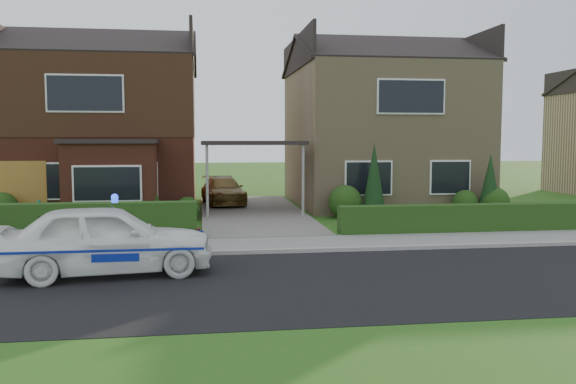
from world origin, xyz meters
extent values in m
plane|color=#1A5216|center=(0.00, 0.00, 0.00)|extent=(120.00, 120.00, 0.00)
cube|color=black|center=(0.00, 0.00, 0.00)|extent=(60.00, 6.00, 0.02)
cube|color=#9E9993|center=(0.00, 3.05, 0.06)|extent=(60.00, 0.16, 0.12)
cube|color=slate|center=(0.00, 4.10, 0.05)|extent=(60.00, 2.00, 0.10)
cube|color=#1A5216|center=(0.00, -5.00, 0.00)|extent=(60.00, 4.00, 0.01)
cube|color=#666059|center=(0.00, 11.00, 0.06)|extent=(3.80, 12.00, 0.12)
cube|color=brown|center=(-5.80, 14.00, 2.90)|extent=(7.20, 8.00, 5.80)
cube|color=white|center=(-7.38, 9.98, 1.40)|extent=(1.80, 0.08, 1.30)
cube|color=white|center=(-4.22, 9.98, 1.40)|extent=(1.60, 0.08, 1.30)
cube|color=white|center=(-5.80, 9.98, 4.40)|extent=(2.60, 0.08, 1.30)
cube|color=black|center=(-5.80, 14.00, 4.35)|extent=(7.26, 8.06, 2.90)
cube|color=brown|center=(-4.94, 9.30, 1.35)|extent=(3.00, 1.40, 2.70)
cube|color=black|center=(-4.94, 9.30, 2.77)|extent=(3.20, 1.60, 0.14)
cube|color=tan|center=(5.80, 14.00, 2.90)|extent=(7.20, 8.00, 5.80)
cube|color=white|center=(4.22, 9.98, 1.40)|extent=(1.80, 0.08, 1.30)
cube|color=white|center=(7.38, 9.98, 1.40)|extent=(1.60, 0.08, 1.30)
cube|color=white|center=(5.80, 9.98, 4.40)|extent=(2.60, 0.08, 1.30)
cube|color=black|center=(0.00, 11.00, 2.70)|extent=(3.80, 3.00, 0.14)
cylinder|color=gray|center=(-1.70, 9.60, 1.35)|extent=(0.10, 0.10, 2.70)
cylinder|color=gray|center=(1.70, 9.60, 1.35)|extent=(0.10, 0.10, 2.70)
cube|color=brown|center=(-8.25, 9.96, 1.05)|extent=(2.20, 0.10, 2.10)
cube|color=brown|center=(-5.80, 5.30, 0.18)|extent=(7.70, 0.25, 0.36)
cube|color=#133310|center=(-5.80, 5.45, 0.00)|extent=(7.50, 0.55, 0.90)
cube|color=#133310|center=(5.80, 5.35, 0.00)|extent=(7.50, 0.55, 0.80)
sphere|color=#133310|center=(-8.50, 9.50, 0.54)|extent=(1.08, 1.08, 1.08)
sphere|color=#133310|center=(-4.00, 9.30, 0.66)|extent=(1.32, 1.32, 1.32)
sphere|color=#133310|center=(-2.40, 9.60, 0.42)|extent=(0.84, 0.84, 0.84)
sphere|color=#133310|center=(3.20, 9.40, 0.60)|extent=(1.20, 1.20, 1.20)
sphere|color=#133310|center=(7.80, 9.50, 0.48)|extent=(0.96, 0.96, 0.96)
sphere|color=#133310|center=(8.80, 9.20, 0.54)|extent=(1.08, 1.08, 1.08)
cone|color=black|center=(4.20, 9.20, 1.30)|extent=(0.90, 0.90, 2.60)
cone|color=black|center=(8.60, 9.20, 1.10)|extent=(0.90, 0.90, 2.20)
imported|color=white|center=(-3.90, 1.20, 0.75)|extent=(2.36, 4.62, 1.50)
sphere|color=#193FF2|center=(-3.68, 1.20, 1.58)|extent=(0.17, 0.17, 0.17)
cube|color=navy|center=(-3.90, 0.31, 0.69)|extent=(4.06, 0.02, 0.05)
cube|color=navy|center=(-3.90, 2.09, 0.69)|extent=(4.06, 0.01, 0.05)
ellipsoid|color=black|center=(-5.14, 1.10, 1.04)|extent=(0.22, 0.17, 0.21)
sphere|color=white|center=(-5.12, 1.04, 1.03)|extent=(0.11, 0.11, 0.11)
sphere|color=black|center=(-5.12, 1.08, 1.18)|extent=(0.13, 0.13, 0.13)
cone|color=black|center=(-5.16, 1.09, 1.25)|extent=(0.04, 0.04, 0.05)
cone|color=black|center=(-5.07, 1.09, 1.25)|extent=(0.04, 0.04, 0.05)
imported|color=brown|center=(-1.00, 13.78, 0.68)|extent=(1.96, 3.98, 1.11)
imported|color=gray|center=(-7.20, 9.00, 0.42)|extent=(0.50, 0.39, 0.83)
imported|color=gray|center=(-5.37, 7.71, 0.34)|extent=(0.54, 0.54, 0.69)
camera|label=1|loc=(-1.92, -11.81, 2.88)|focal=38.00mm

